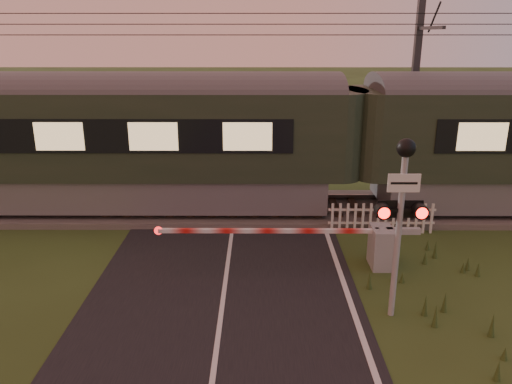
{
  "coord_description": "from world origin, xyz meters",
  "views": [
    {
      "loc": [
        0.75,
        -8.88,
        5.53
      ],
      "look_at": [
        0.71,
        3.2,
        1.69
      ],
      "focal_mm": 35.0,
      "sensor_mm": 36.0,
      "label": 1
    }
  ],
  "objects_px": {
    "boom_gate": "(368,245)",
    "crossing_signal": "(402,198)",
    "picket_fence": "(382,218)",
    "train": "(354,141)",
    "catenary_mast": "(414,89)"
  },
  "relations": [
    {
      "from": "boom_gate",
      "to": "catenary_mast",
      "type": "relative_size",
      "value": 0.91
    },
    {
      "from": "crossing_signal",
      "to": "catenary_mast",
      "type": "relative_size",
      "value": 0.52
    },
    {
      "from": "crossing_signal",
      "to": "train",
      "type": "bearing_deg",
      "value": 87.64
    },
    {
      "from": "train",
      "to": "picket_fence",
      "type": "distance_m",
      "value": 2.73
    },
    {
      "from": "crossing_signal",
      "to": "picket_fence",
      "type": "relative_size",
      "value": 1.19
    },
    {
      "from": "crossing_signal",
      "to": "catenary_mast",
      "type": "distance_m",
      "value": 9.05
    },
    {
      "from": "crossing_signal",
      "to": "boom_gate",
      "type": "bearing_deg",
      "value": 90.54
    },
    {
      "from": "picket_fence",
      "to": "catenary_mast",
      "type": "relative_size",
      "value": 0.43
    },
    {
      "from": "boom_gate",
      "to": "crossing_signal",
      "type": "bearing_deg",
      "value": -89.46
    },
    {
      "from": "boom_gate",
      "to": "picket_fence",
      "type": "xyz_separation_m",
      "value": [
        0.86,
        2.17,
        -0.12
      ]
    },
    {
      "from": "catenary_mast",
      "to": "train",
      "type": "bearing_deg",
      "value": -137.43
    },
    {
      "from": "crossing_signal",
      "to": "picket_fence",
      "type": "bearing_deg",
      "value": 79.35
    },
    {
      "from": "train",
      "to": "catenary_mast",
      "type": "relative_size",
      "value": 6.18
    },
    {
      "from": "train",
      "to": "picket_fence",
      "type": "bearing_deg",
      "value": -73.15
    },
    {
      "from": "boom_gate",
      "to": "train",
      "type": "bearing_deg",
      "value": 86.03
    }
  ]
}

